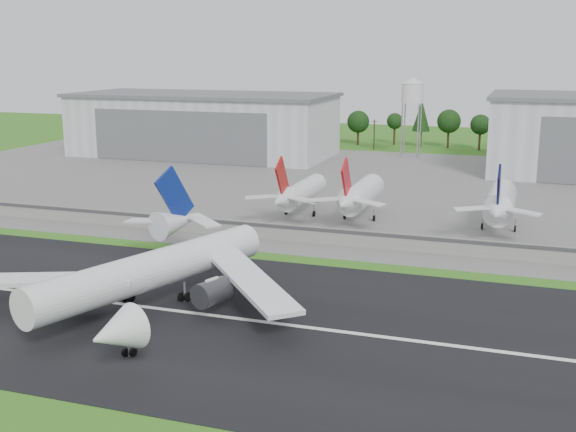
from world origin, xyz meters
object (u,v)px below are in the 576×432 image
(main_airliner, at_px, (151,279))
(parked_jet_navy, at_px, (500,204))
(parked_jet_red_b, at_px, (358,196))
(parked_jet_red_a, at_px, (298,193))

(main_airliner, xyz_separation_m, parked_jet_navy, (47.77, 67.00, 1.50))
(parked_jet_red_b, bearing_deg, parked_jet_red_a, -179.76)
(parked_jet_red_a, xyz_separation_m, parked_jet_navy, (45.96, 0.09, 0.53))
(parked_jet_red_b, xyz_separation_m, parked_jet_navy, (31.37, 0.02, 0.18))
(main_airliner, height_order, parked_jet_navy, main_airliner)
(parked_jet_red_b, relative_size, parked_jet_navy, 1.00)
(parked_jet_red_b, bearing_deg, parked_jet_navy, 0.04)
(main_airliner, bearing_deg, parked_jet_red_b, -84.47)
(parked_jet_navy, bearing_deg, parked_jet_red_a, -179.89)
(parked_jet_red_a, distance_m, parked_jet_navy, 45.96)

